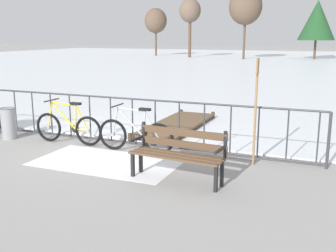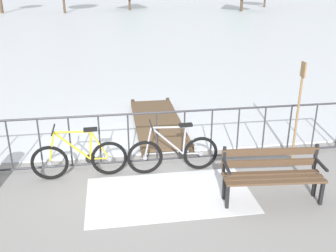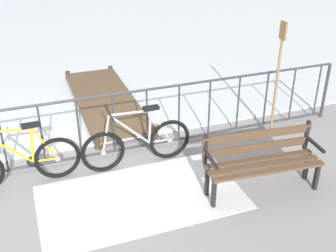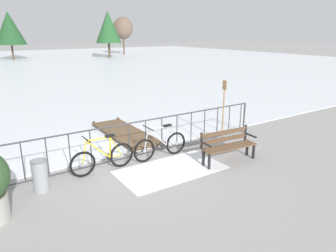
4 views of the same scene
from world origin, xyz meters
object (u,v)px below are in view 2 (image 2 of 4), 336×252
at_px(bicycle_near_railing, 80,159).
at_px(park_bench, 272,171).
at_px(oar_upright, 299,106).
at_px(bicycle_second, 173,153).

bearing_deg(bicycle_near_railing, park_bench, -21.40).
distance_m(park_bench, oar_upright, 1.74).
bearing_deg(oar_upright, bicycle_near_railing, -179.25).
height_order(bicycle_second, park_bench, bicycle_second).
xyz_separation_m(bicycle_second, oar_upright, (2.42, 0.10, 0.77)).
bearing_deg(oar_upright, park_bench, -128.32).
bearing_deg(bicycle_second, bicycle_near_railing, 178.50).
height_order(park_bench, oar_upright, oar_upright).
bearing_deg(bicycle_second, oar_upright, 2.33).
relative_size(bicycle_near_railing, oar_upright, 0.86).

